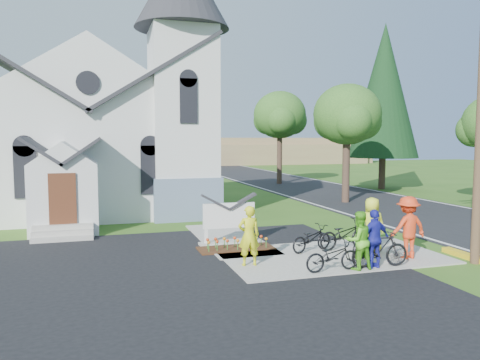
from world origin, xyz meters
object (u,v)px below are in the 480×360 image
object	(u,v)px
church_sign	(229,216)
cyclist_4	(372,225)
bike_0	(333,256)
bike_3	(366,243)
bike_2	(312,238)
cyclist_3	(408,227)
cyclist_0	(249,236)
bike_4	(344,234)
cyclist_2	(375,239)
bike_1	(380,249)
cyclist_1	(358,240)

from	to	relation	value
church_sign	cyclist_4	size ratio (longest dim) A/B	1.21
bike_0	bike_3	xyz separation A→B (m)	(1.81, 1.18, 0.00)
bike_2	cyclist_3	world-z (taller)	cyclist_3
bike_2	cyclist_3	distance (m)	3.06
cyclist_0	bike_4	bearing A→B (deg)	-159.89
bike_2	cyclist_4	size ratio (longest dim) A/B	0.93
bike_2	cyclist_2	bearing A→B (deg)	-178.11
bike_2	cyclist_3	xyz separation A→B (m)	(2.51, -1.66, 0.53)
bike_0	cyclist_3	world-z (taller)	cyclist_3
cyclist_2	bike_4	size ratio (longest dim) A/B	0.89
bike_1	cyclist_2	world-z (taller)	cyclist_2
cyclist_1	cyclist_4	size ratio (longest dim) A/B	0.93
bike_1	cyclist_3	size ratio (longest dim) A/B	0.91
bike_0	church_sign	bearing A→B (deg)	20.21
cyclist_3	bike_3	size ratio (longest dim) A/B	1.33
church_sign	bike_1	size ratio (longest dim) A/B	1.24
cyclist_3	bike_4	distance (m)	2.15
bike_2	cyclist_4	xyz separation A→B (m)	(1.90, -0.59, 0.47)
bike_3	bike_4	size ratio (longest dim) A/B	0.76
bike_0	bike_1	xyz separation A→B (m)	(1.51, -0.03, 0.09)
bike_0	cyclist_4	bearing A→B (deg)	-56.32
bike_2	cyclist_3	size ratio (longest dim) A/B	0.86
cyclist_2	cyclist_4	distance (m)	2.03
bike_3	cyclist_1	bearing A→B (deg)	115.35
bike_2	bike_0	bearing A→B (deg)	150.29
cyclist_2	bike_2	world-z (taller)	cyclist_2
cyclist_3	church_sign	bearing A→B (deg)	-39.93
church_sign	bike_4	size ratio (longest dim) A/B	1.14
church_sign	cyclist_1	bearing A→B (deg)	-59.08
cyclist_4	cyclist_3	bearing A→B (deg)	130.82
bike_1	bike_4	distance (m)	2.34
cyclist_3	bike_4	bearing A→B (deg)	-53.79
bike_3	bike_1	bearing A→B (deg)	141.38
bike_0	bike_2	distance (m)	2.36
bike_0	bike_1	distance (m)	1.52
bike_0	cyclist_3	xyz separation A→B (m)	(2.97, 0.66, 0.54)
cyclist_0	bike_3	size ratio (longest dim) A/B	1.22
bike_0	bike_3	size ratio (longest dim) A/B	1.14
church_sign	cyclist_3	world-z (taller)	cyclist_3
church_sign	bike_1	bearing A→B (deg)	-52.75
church_sign	bike_0	world-z (taller)	church_sign
cyclist_0	bike_4	distance (m)	3.89
church_sign	bike_1	xyz separation A→B (m)	(3.35, -4.40, -0.44)
church_sign	bike_0	xyz separation A→B (m)	(1.83, -4.37, -0.54)
bike_4	bike_3	bearing A→B (deg)	-178.96
bike_0	cyclist_4	distance (m)	2.95
bike_0	bike_2	size ratio (longest dim) A/B	0.99
bike_0	cyclist_2	size ratio (longest dim) A/B	0.98
cyclist_3	cyclist_4	size ratio (longest dim) A/B	1.08
bike_3	cyclist_0	bearing A→B (deg)	63.63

